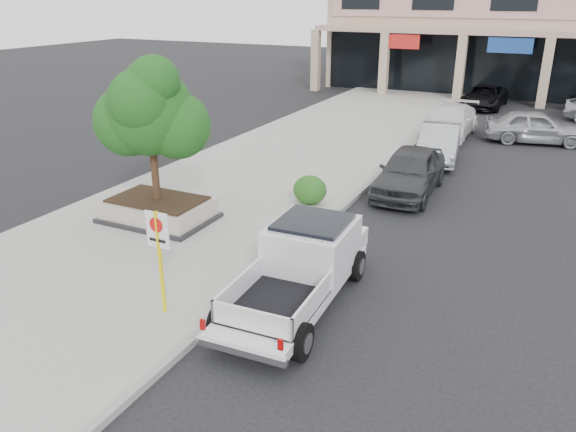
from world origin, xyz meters
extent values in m
plane|color=black|center=(0.00, 0.00, 0.00)|extent=(120.00, 120.00, 0.00)
cube|color=gray|center=(-5.50, 6.00, 0.07)|extent=(8.00, 52.00, 0.15)
cube|color=gray|center=(-1.55, 6.00, 0.07)|extent=(0.20, 52.00, 0.15)
cube|color=tan|center=(-12.00, 27.05, 2.10)|extent=(0.55, 0.55, 4.20)
cube|color=black|center=(-6.10, 1.85, 0.21)|extent=(3.20, 2.20, 0.12)
cube|color=#A89C8D|center=(-6.10, 1.85, 0.52)|extent=(3.00, 2.00, 0.50)
cube|color=black|center=(-6.10, 1.85, 0.80)|extent=(2.70, 1.70, 0.06)
cylinder|color=black|center=(-6.10, 1.85, 1.93)|extent=(0.22, 0.22, 2.20)
sphere|color=#133C10|center=(-6.10, 1.85, 3.43)|extent=(2.50, 2.50, 2.50)
sphere|color=#133C10|center=(-5.40, 2.15, 3.03)|extent=(1.90, 1.90, 1.90)
sphere|color=#133C10|center=(-6.40, 2.35, 4.03)|extent=(1.60, 1.60, 1.60)
cylinder|color=yellow|center=(-2.65, -2.32, 1.30)|extent=(0.09, 0.09, 2.30)
cube|color=white|center=(-2.65, -2.32, 2.05)|extent=(0.55, 0.03, 0.78)
cylinder|color=red|center=(-2.65, -2.35, 2.17)|extent=(0.32, 0.01, 0.32)
ellipsoid|color=#1A4F16|center=(-2.59, 5.13, 0.62)|extent=(1.10, 0.99, 0.93)
imported|color=#2F3134|center=(-0.09, 8.00, 0.79)|extent=(1.99, 4.70, 1.58)
imported|color=#ABAFB3|center=(-0.09, 12.67, 0.73)|extent=(2.11, 4.58, 1.45)
imported|color=silver|center=(-0.53, 17.09, 0.74)|extent=(2.19, 5.12, 1.47)
imported|color=black|center=(-0.13, 25.61, 0.67)|extent=(2.36, 4.87, 1.34)
imported|color=#9B9DA2|center=(3.29, 17.57, 0.76)|extent=(4.73, 2.60, 1.52)
camera|label=1|loc=(4.35, -10.52, 6.51)|focal=35.00mm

